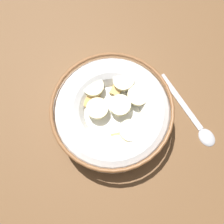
{
  "coord_description": "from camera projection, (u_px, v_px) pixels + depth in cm",
  "views": [
    {
      "loc": [
        9.9,
        3.91,
        39.96
      ],
      "look_at": [
        0.0,
        0.0,
        3.0
      ],
      "focal_mm": 37.53,
      "sensor_mm": 36.0,
      "label": 1
    }
  ],
  "objects": [
    {
      "name": "cereal_bowl",
      "position": [
        112.0,
        112.0,
        0.39
      ],
      "size": [
        19.6,
        19.6,
        5.35
      ],
      "color": "white",
      "rests_on": "ground_plane"
    },
    {
      "name": "spoon",
      "position": [
        197.0,
        123.0,
        0.41
      ],
      "size": [
        10.74,
        13.36,
        0.8
      ],
      "color": "#B7B7BC",
      "rests_on": "ground_plane"
    },
    {
      "name": "ground_plane",
      "position": [
        112.0,
        118.0,
        0.42
      ],
      "size": [
        130.76,
        130.76,
        2.0
      ],
      "primitive_type": "cube",
      "color": "brown"
    }
  ]
}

